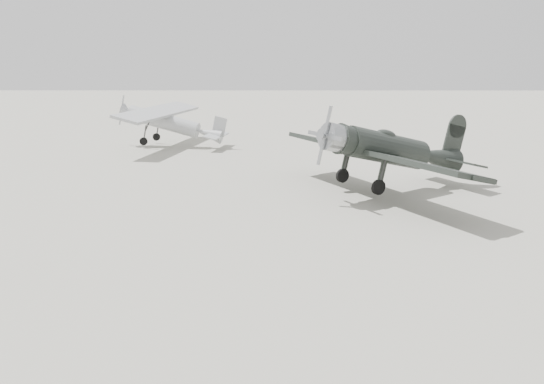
% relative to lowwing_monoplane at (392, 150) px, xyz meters
% --- Properties ---
extents(ground, '(160.00, 160.00, 0.00)m').
position_rel_lowwing_monoplane_xyz_m(ground, '(-4.10, -7.35, -1.81)').
color(ground, '#9F9C8D').
rests_on(ground, ground).
extents(lowwing_monoplane, '(8.31, 10.10, 3.42)m').
position_rel_lowwing_monoplane_xyz_m(lowwing_monoplane, '(0.00, 0.00, 0.00)').
color(lowwing_monoplane, black).
rests_on(lowwing_monoplane, ground).
extents(highwing_monoplane, '(7.08, 9.91, 2.80)m').
position_rel_lowwing_monoplane_xyz_m(highwing_monoplane, '(-11.65, 11.94, -0.06)').
color(highwing_monoplane, '#A4A7AA').
rests_on(highwing_monoplane, ground).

